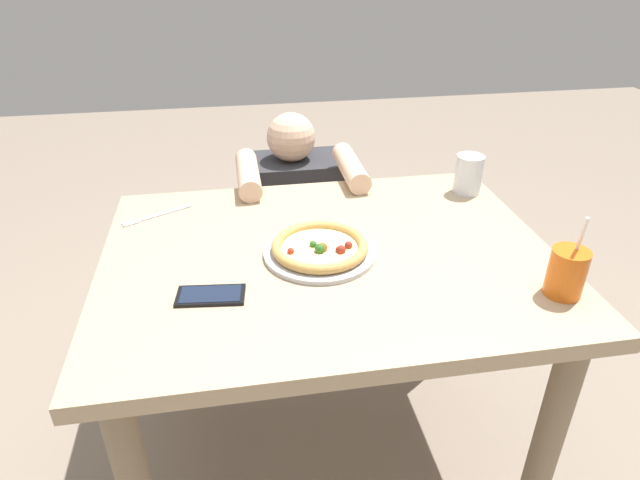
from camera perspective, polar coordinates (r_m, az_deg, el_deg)
ground_plane at (r=1.88m, az=0.71°, el=-21.30°), size 8.00×8.00×0.00m
dining_table at (r=1.44m, az=0.87°, el=-5.34°), size 1.12×0.86×0.75m
pizza_near at (r=1.36m, az=-0.02°, el=-0.90°), size 0.28×0.28×0.04m
drink_cup_colored at (r=1.31m, az=24.29°, el=-3.08°), size 0.08×0.08×0.19m
water_cup_clear at (r=1.73m, az=15.21°, el=6.67°), size 0.08×0.08×0.12m
fork at (r=1.61m, az=-16.89°, el=2.38°), size 0.19×0.11×0.00m
cell_phone at (r=1.24m, az=-11.30°, el=-5.66°), size 0.16×0.09×0.01m
diner_seated at (r=2.12m, az=-2.71°, el=0.14°), size 0.40×0.52×0.90m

